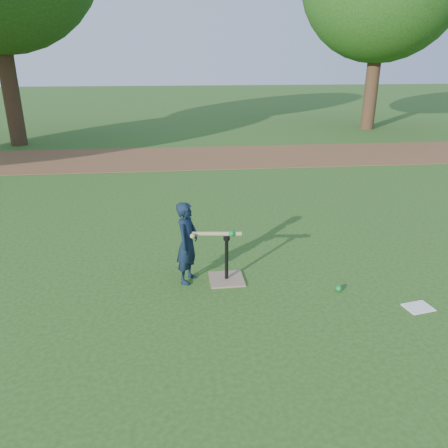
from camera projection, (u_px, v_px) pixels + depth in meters
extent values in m
plane|color=#285116|center=(261.00, 288.00, 5.39)|extent=(80.00, 80.00, 0.00)
cube|color=brown|center=(211.00, 157.00, 12.34)|extent=(24.00, 3.00, 0.01)
imported|color=black|center=(187.00, 243.00, 5.37)|extent=(0.38, 0.45, 1.05)
sphere|color=#0B7E2C|center=(339.00, 288.00, 5.29)|extent=(0.08, 0.08, 0.08)
cube|color=white|center=(418.00, 307.00, 4.95)|extent=(0.34, 0.28, 0.01)
cube|color=#94775D|center=(227.00, 279.00, 5.57)|extent=(0.44, 0.44, 0.02)
cylinder|color=black|center=(227.00, 259.00, 5.47)|extent=(0.05, 0.05, 0.55)
cylinder|color=black|center=(227.00, 238.00, 5.36)|extent=(0.08, 0.08, 0.06)
cylinder|color=tan|center=(217.00, 234.00, 5.31)|extent=(0.60, 0.12, 0.05)
sphere|color=tan|center=(193.00, 236.00, 5.24)|extent=(0.06, 0.06, 0.06)
sphere|color=#0B7E2C|center=(232.00, 234.00, 5.28)|extent=(0.08, 0.08, 0.08)
cylinder|color=#382316|center=(9.00, 83.00, 13.38)|extent=(0.50, 0.50, 3.80)
cylinder|color=#382316|center=(372.00, 83.00, 16.56)|extent=(0.50, 0.50, 3.42)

